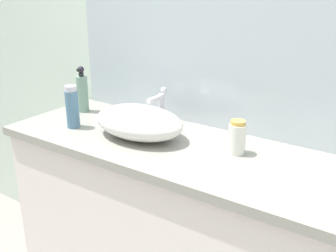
# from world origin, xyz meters

# --- Properties ---
(bathroom_wall_rear) EXTENTS (6.00, 0.06, 2.60)m
(bathroom_wall_rear) POSITION_xyz_m (0.00, 0.73, 1.30)
(bathroom_wall_rear) COLOR silver
(bathroom_wall_rear) RESTS_ON ground
(vanity_counter) EXTENTS (1.74, 0.53, 0.91)m
(vanity_counter) POSITION_xyz_m (0.05, 0.42, 0.46)
(vanity_counter) COLOR white
(vanity_counter) RESTS_ON ground
(sink_basin) EXTENTS (0.40, 0.26, 0.13)m
(sink_basin) POSITION_xyz_m (-0.25, 0.41, 0.98)
(sink_basin) COLOR silver
(sink_basin) RESTS_ON vanity_counter
(faucet) EXTENTS (0.03, 0.13, 0.17)m
(faucet) POSITION_xyz_m (-0.25, 0.56, 1.02)
(faucet) COLOR silver
(faucet) RESTS_ON vanity_counter
(soap_dispenser) EXTENTS (0.05, 0.05, 0.22)m
(soap_dispenser) POSITION_xyz_m (-0.69, 0.52, 1.01)
(soap_dispenser) COLOR gray
(soap_dispenser) RESTS_ON vanity_counter
(perfume_bottle) EXTENTS (0.06, 0.06, 0.19)m
(perfume_bottle) POSITION_xyz_m (-0.56, 0.34, 1.01)
(perfume_bottle) COLOR slate
(perfume_bottle) RESTS_ON vanity_counter
(spray_can) EXTENTS (0.07, 0.07, 0.13)m
(spray_can) POSITION_xyz_m (0.15, 0.48, 0.98)
(spray_can) COLOR silver
(spray_can) RESTS_ON vanity_counter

